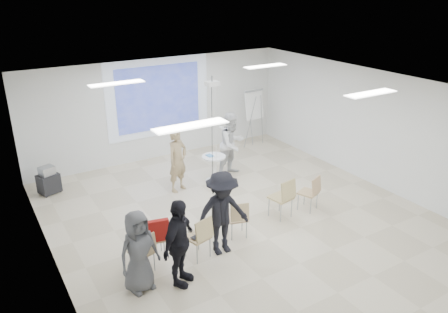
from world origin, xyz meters
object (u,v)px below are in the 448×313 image
chair_left_mid (154,236)px  laptop (197,235)px  pedestal_table (214,167)px  audience_outer (138,247)px  chair_far_left (144,250)px  flipchart_easel (254,105)px  chair_center (238,216)px  chair_right_far (311,191)px  audience_mid (222,208)px  player_right (232,141)px  chair_left_inner (200,235)px  chair_right_inner (284,195)px  audience_left (179,237)px  player_left (177,156)px  av_cart (48,181)px

chair_left_mid → laptop: bearing=-11.3°
pedestal_table → audience_outer: bearing=-136.5°
chair_far_left → flipchart_easel: 7.24m
chair_center → chair_right_far: 2.10m
audience_mid → player_right: bearing=58.1°
audience_outer → chair_left_inner: bearing=-0.9°
chair_right_far → audience_outer: (-4.45, -0.60, 0.34)m
audience_outer → flipchart_easel: size_ratio=0.91×
chair_right_inner → audience_outer: size_ratio=0.57×
laptop → audience_left: size_ratio=0.17×
audience_mid → flipchart_easel: (4.02, 4.67, 0.38)m
chair_right_inner → flipchart_easel: (2.14, 4.25, 0.79)m
chair_left_mid → chair_left_inner: size_ratio=1.01×
chair_center → audience_mid: audience_mid is taller
laptop → flipchart_easel: (4.52, 4.56, 0.88)m
chair_left_inner → audience_outer: bearing=176.4°
player_left → audience_mid: (-0.48, -2.97, 0.04)m
laptop → audience_outer: bearing=0.6°
chair_far_left → laptop: bearing=-16.8°
chair_center → chair_right_far: (2.10, 0.10, 0.01)m
pedestal_table → audience_mid: 3.31m
chair_right_inner → av_cart: chair_right_inner is taller
flipchart_easel → chair_right_far: bearing=-110.3°
pedestal_table → av_cart: (-3.90, 1.61, -0.10)m
player_right → audience_mid: player_right is taller
chair_right_inner → audience_mid: size_ratio=0.49×
chair_far_left → audience_outer: 0.57m
player_right → flipchart_easel: 2.43m
audience_left → audience_mid: (1.14, 0.45, 0.04)m
chair_far_left → flipchart_easel: size_ratio=0.45×
player_left → flipchart_easel: bearing=3.7°
player_right → chair_right_inner: bearing=-111.9°
chair_far_left → chair_right_far: 4.23m
player_left → av_cart: size_ratio=2.58×
player_left → av_cart: bearing=129.7°
chair_center → av_cart: 5.18m
chair_far_left → audience_mid: (1.57, -0.16, 0.49)m
player_left → chair_center: bearing=-110.4°
pedestal_table → chair_center: (-0.94, -2.63, 0.06)m
pedestal_table → flipchart_easel: 3.22m
chair_left_inner → chair_left_mid: bearing=137.6°
chair_left_inner → chair_center: bearing=0.0°
chair_left_inner → audience_outer: (-1.32, -0.24, 0.32)m
chair_center → laptop: size_ratio=2.55×
chair_left_inner → audience_left: (-0.66, -0.47, 0.42)m
laptop → av_cart: 4.80m
player_left → player_right: (1.72, 0.14, 0.05)m
chair_right_far → av_cart: chair_right_far is taller
pedestal_table → chair_far_left: chair_far_left is taller
laptop → audience_left: 0.97m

